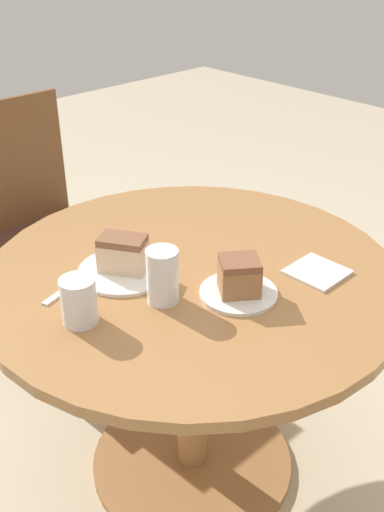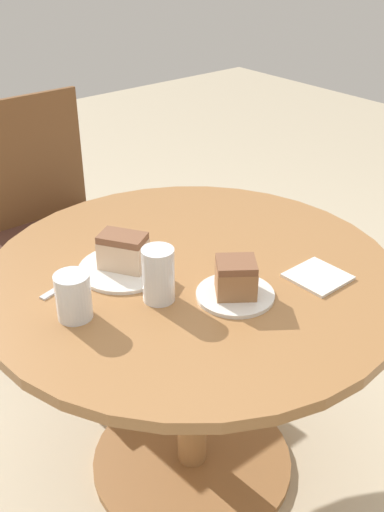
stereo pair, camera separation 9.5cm
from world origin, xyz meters
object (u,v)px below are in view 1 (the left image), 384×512
plate_far (238,293)px  glass_water (79,304)px  cake_slice_far (239,276)px  cake_slice_near (123,253)px  glass_lemonade (163,279)px  plate_near (124,271)px  chair (35,223)px

plate_far → glass_water: bearing=152.9°
plate_far → cake_slice_far: size_ratio=1.51×
plate_far → cake_slice_near: size_ratio=1.37×
glass_lemonade → glass_water: size_ratio=1.22×
plate_near → plate_far: (0.14, -0.27, 0.00)m
chair → cake_slice_far: (-0.07, -1.12, 0.29)m
plate_far → cake_slice_far: 0.05m
chair → glass_water: size_ratio=8.44×
plate_far → cake_slice_far: bearing=0.0°
cake_slice_near → glass_water: glass_water is taller
glass_water → cake_slice_far: bearing=-27.1°
chair → glass_water: (-0.41, -0.95, 0.29)m
cake_slice_far → glass_lemonade: bearing=143.3°
plate_far → glass_water: glass_water is taller
chair → glass_lemonade: chair is taller
cake_slice_near → cake_slice_far: bearing=-63.8°
plate_far → cake_slice_near: (-0.14, 0.27, 0.05)m
cake_slice_far → glass_water: bearing=152.9°
glass_water → plate_far: bearing=-27.1°
cake_slice_near → cake_slice_far: cake_slice_near is taller
plate_near → plate_far: 0.31m
glass_lemonade → cake_slice_far: bearing=-36.7°
plate_far → glass_water: (-0.34, 0.17, 0.04)m
chair → cake_slice_near: 0.92m
plate_far → cake_slice_far: cake_slice_far is taller
plate_far → glass_water: size_ratio=1.71×
glass_lemonade → plate_near: bearing=86.3°
chair → plate_far: (-0.07, -1.12, 0.24)m
plate_near → glass_lemonade: bearing=-93.7°
plate_near → cake_slice_near: size_ratio=1.71×
cake_slice_near → glass_lemonade: bearing=-93.7°
plate_far → glass_lemonade: 0.19m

